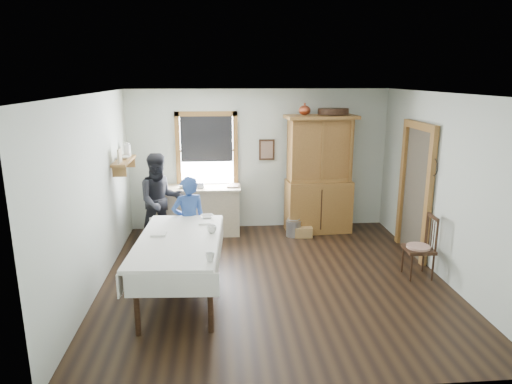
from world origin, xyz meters
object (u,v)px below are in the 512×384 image
spindle_chair (419,246)px  china_hutch (319,175)px  woman_blue (189,225)px  work_counter (198,210)px  pail (293,228)px  figure_dark (161,204)px  wicker_basket (303,232)px  dining_table (180,268)px

spindle_chair → china_hutch: bearing=118.7°
woman_blue → work_counter: bearing=-111.0°
pail → figure_dark: size_ratio=0.19×
work_counter → spindle_chair: 4.02m
spindle_chair → figure_dark: figure_dark is taller
wicker_basket → figure_dark: 2.68m
pail → figure_dark: bearing=-172.9°
dining_table → pail: (1.93, 2.29, -0.27)m
spindle_chair → wicker_basket: (-1.39, 1.87, -0.38)m
figure_dark → dining_table: bearing=-95.4°
wicker_basket → woman_blue: size_ratio=0.24×
pail → spindle_chair: bearing=-50.9°
china_hutch → pail: size_ratio=7.50×
woman_blue → figure_dark: 1.09m
work_counter → woman_blue: 1.56m
china_hutch → spindle_chair: china_hutch is taller
figure_dark → woman_blue: bearing=-78.6°
china_hutch → wicker_basket: 1.12m
dining_table → figure_dark: 2.07m
dining_table → spindle_chair: 3.51m
wicker_basket → figure_dark: size_ratio=0.21×
spindle_chair → figure_dark: (-3.96, 1.62, 0.29)m
figure_dark → wicker_basket: bearing=-13.1°
spindle_chair → pail: size_ratio=3.22×
pail → wicker_basket: 0.19m
pail → woman_blue: bearing=-146.3°
pail → wicker_basket: pail is taller
dining_table → pail: 3.01m
wicker_basket → figure_dark: figure_dark is taller
china_hutch → spindle_chair: 2.51m
work_counter → pail: size_ratio=5.37×
work_counter → dining_table: size_ratio=0.76×
woman_blue → figure_dark: figure_dark is taller
work_counter → figure_dark: figure_dark is taller
wicker_basket → spindle_chair: bearing=-53.5°
work_counter → figure_dark: (-0.62, -0.61, 0.31)m
work_counter → pail: bearing=-8.6°
wicker_basket → figure_dark: bearing=-174.4°
work_counter → figure_dark: size_ratio=1.04×
dining_table → pail: bearing=49.8°
spindle_chair → dining_table: bearing=-170.8°
wicker_basket → china_hutch: bearing=43.2°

